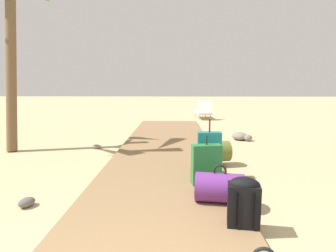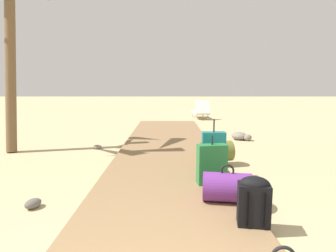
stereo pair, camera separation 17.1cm
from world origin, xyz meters
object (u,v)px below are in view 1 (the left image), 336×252
at_px(duffel_bag_purple, 220,187).
at_px(suitcase_green, 206,164).
at_px(lounge_chair, 203,111).
at_px(suitcase_teal, 209,153).
at_px(backpack_black, 244,200).
at_px(duffel_bag_olive, 214,151).

height_order(duffel_bag_purple, suitcase_green, suitcase_green).
xyz_separation_m(duffel_bag_purple, lounge_chair, (0.70, 9.36, 0.07)).
height_order(suitcase_teal, backpack_black, suitcase_teal).
bearing_deg(lounge_chair, duffel_bag_olive, -93.97).
distance_m(duffel_bag_purple, suitcase_green, 0.67).
height_order(backpack_black, lounge_chair, lounge_chair).
bearing_deg(suitcase_green, suitcase_teal, 78.93).
height_order(duffel_bag_olive, suitcase_green, suitcase_green).
relative_size(suitcase_teal, suitcase_green, 1.24).
bearing_deg(duffel_bag_purple, suitcase_teal, 89.75).
xyz_separation_m(duffel_bag_purple, suitcase_green, (-0.09, 0.66, 0.11)).
xyz_separation_m(suitcase_teal, backpack_black, (0.15, -1.77, -0.07)).
relative_size(backpack_black, duffel_bag_olive, 0.79).
bearing_deg(backpack_black, suitcase_green, 100.94).
xyz_separation_m(suitcase_teal, lounge_chair, (0.69, 8.20, -0.09)).
relative_size(duffel_bag_purple, suitcase_green, 0.89).
bearing_deg(duffel_bag_purple, backpack_black, -76.10).
bearing_deg(lounge_chair, suitcase_teal, -94.84).
distance_m(suitcase_teal, suitcase_green, 0.52).
bearing_deg(suitcase_teal, backpack_black, -85.31).
xyz_separation_m(suitcase_teal, duffel_bag_olive, (0.18, 0.74, -0.15)).
bearing_deg(backpack_black, suitcase_teal, 94.69).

